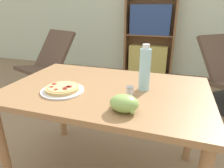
# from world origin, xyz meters

# --- Properties ---
(ground_plane) EXTENTS (14.00, 14.00, 0.00)m
(ground_plane) POSITION_xyz_m (0.00, 0.00, 0.00)
(ground_plane) COLOR #897051
(wall_back) EXTENTS (8.00, 0.05, 2.60)m
(wall_back) POSITION_xyz_m (0.00, 2.62, 1.30)
(wall_back) COLOR silver
(wall_back) RESTS_ON ground_plane
(dining_table) EXTENTS (1.30, 0.83, 0.72)m
(dining_table) POSITION_xyz_m (0.08, -0.13, 0.63)
(dining_table) COLOR #A37549
(dining_table) RESTS_ON ground_plane
(pizza_on_plate) EXTENTS (0.27, 0.27, 0.04)m
(pizza_on_plate) POSITION_xyz_m (-0.16, -0.27, 0.74)
(pizza_on_plate) COLOR white
(pizza_on_plate) RESTS_ON dining_table
(grape_bunch) EXTENTS (0.15, 0.12, 0.09)m
(grape_bunch) POSITION_xyz_m (0.27, -0.40, 0.76)
(grape_bunch) COLOR #93BC5B
(grape_bunch) RESTS_ON dining_table
(drink_bottle) EXTENTS (0.07, 0.07, 0.29)m
(drink_bottle) POSITION_xyz_m (0.32, -0.08, 0.86)
(drink_bottle) COLOR #A3DBEA
(drink_bottle) RESTS_ON dining_table
(salt_shaker) EXTENTS (0.04, 0.04, 0.06)m
(salt_shaker) POSITION_xyz_m (0.26, -0.22, 0.75)
(salt_shaker) COLOR white
(salt_shaker) RESTS_ON dining_table
(lounge_chair_near) EXTENTS (0.77, 0.91, 0.88)m
(lounge_chair_near) POSITION_xyz_m (-1.31, 1.15, 0.29)
(lounge_chair_near) COLOR black
(lounge_chair_near) RESTS_ON ground_plane
(bookshelf) EXTENTS (0.90, 0.25, 1.46)m
(bookshelf) POSITION_xyz_m (0.00, 2.47, 0.67)
(bookshelf) COLOR brown
(bookshelf) RESTS_ON ground_plane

